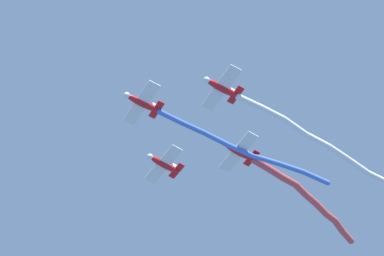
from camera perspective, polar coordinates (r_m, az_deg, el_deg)
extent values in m
ellipsoid|color=red|center=(82.80, -3.85, 1.93)|extent=(4.33, 1.44, 0.87)
sphere|color=white|center=(82.38, -5.09, 2.54)|extent=(0.83, 0.83, 0.74)
ellipsoid|color=black|center=(82.96, -4.16, 2.21)|extent=(1.13, 0.72, 0.46)
cube|color=white|center=(82.67, -3.94, 1.93)|extent=(2.27, 6.33, 0.12)
cube|color=red|center=(83.28, -2.77, 1.43)|extent=(1.13, 2.50, 0.10)
cube|color=white|center=(83.64, -2.81, 1.62)|extent=(0.97, 0.25, 1.20)
cylinder|color=#4C75DB|center=(83.62, -1.64, 0.83)|extent=(3.18, 1.08, 0.67)
cylinder|color=#4C75DB|center=(84.44, 0.14, -0.01)|extent=(2.95, 1.06, 0.72)
cylinder|color=#4C75DB|center=(85.11, 1.93, -0.87)|extent=(3.30, 1.31, 1.17)
cylinder|color=#4C75DB|center=(85.90, 3.79, -1.75)|extent=(3.26, 1.16, 0.67)
cylinder|color=#4C75DB|center=(86.97, 5.73, -2.46)|extent=(3.44, 1.70, 0.64)
cylinder|color=#4C75DB|center=(87.80, 7.69, -3.07)|extent=(3.13, 1.66, 1.01)
cylinder|color=#4C75DB|center=(88.56, 9.55, -3.79)|extent=(3.39, 1.49, 1.15)
sphere|color=#4C75DB|center=(83.25, -2.57, 1.28)|extent=(0.62, 0.62, 0.62)
sphere|color=#4C75DB|center=(84.01, -0.71, 0.37)|extent=(0.62, 0.62, 0.62)
sphere|color=#4C75DB|center=(84.90, 0.98, -0.39)|extent=(0.62, 0.62, 0.62)
sphere|color=#4C75DB|center=(85.35, 2.87, -1.35)|extent=(0.62, 0.62, 0.62)
sphere|color=#4C75DB|center=(86.48, 4.69, -2.16)|extent=(0.62, 0.62, 0.62)
sphere|color=#4C75DB|center=(87.48, 6.76, -2.77)|extent=(0.62, 0.62, 0.62)
sphere|color=#4C75DB|center=(88.14, 8.61, -3.38)|extent=(0.62, 0.62, 0.62)
sphere|color=#4C75DB|center=(89.01, 10.49, -4.20)|extent=(0.62, 0.62, 0.62)
ellipsoid|color=red|center=(81.17, 2.36, 3.10)|extent=(4.33, 1.43, 0.87)
sphere|color=white|center=(80.57, 1.14, 3.74)|extent=(0.83, 0.83, 0.74)
ellipsoid|color=black|center=(81.29, 2.03, 3.39)|extent=(1.13, 0.72, 0.46)
cube|color=white|center=(81.02, 2.28, 3.11)|extent=(2.27, 6.33, 0.12)
cube|color=red|center=(81.79, 3.41, 2.58)|extent=(1.13, 2.50, 0.10)
cube|color=white|center=(82.15, 3.35, 2.77)|extent=(0.97, 0.25, 1.20)
cylinder|color=white|center=(82.23, 4.51, 2.01)|extent=(3.04, 1.28, 0.79)
cylinder|color=white|center=(83.30, 6.26, 1.15)|extent=(3.20, 1.12, 0.85)
cylinder|color=white|center=(84.72, 7.96, 0.11)|extent=(3.40, 0.74, 0.76)
cylinder|color=white|center=(86.17, 9.68, -0.95)|extent=(3.39, 1.22, 0.86)
cylinder|color=white|center=(87.70, 11.29, -1.90)|extent=(3.23, 0.78, 0.86)
cylinder|color=white|center=(89.42, 12.75, -2.90)|extent=(3.29, 0.80, 0.80)
cylinder|color=white|center=(90.98, 14.28, -3.80)|extent=(3.28, 1.33, 0.95)
sphere|color=white|center=(81.80, 3.62, 2.43)|extent=(0.73, 0.73, 0.73)
sphere|color=white|center=(82.68, 5.39, 1.60)|extent=(0.73, 0.73, 0.73)
sphere|color=white|center=(83.95, 7.12, 0.70)|extent=(0.73, 0.73, 0.73)
sphere|color=white|center=(85.52, 8.78, -0.47)|extent=(0.73, 0.73, 0.73)
sphere|color=white|center=(86.85, 10.55, -1.41)|extent=(0.73, 0.73, 0.73)
sphere|color=white|center=(88.58, 12.01, -2.39)|extent=(0.73, 0.73, 0.73)
sphere|color=white|center=(90.29, 13.47, -3.41)|extent=(0.73, 0.73, 0.73)
ellipsoid|color=red|center=(88.02, -2.17, -2.84)|extent=(4.30, 1.17, 0.87)
sphere|color=white|center=(87.41, -3.28, -2.24)|extent=(0.79, 0.79, 0.74)
ellipsoid|color=black|center=(88.12, -2.46, -2.56)|extent=(1.10, 0.65, 0.46)
cube|color=white|center=(87.89, -2.26, -2.85)|extent=(1.88, 6.27, 0.12)
cube|color=red|center=(88.66, -1.21, -3.34)|extent=(0.98, 2.47, 0.10)
cube|color=white|center=(88.99, -1.25, -3.13)|extent=(0.97, 0.18, 1.20)
ellipsoid|color=red|center=(86.41, 3.69, -1.87)|extent=(4.32, 1.32, 0.87)
sphere|color=white|center=(85.67, 2.58, -1.28)|extent=(0.81, 0.81, 0.74)
ellipsoid|color=black|center=(86.47, 3.39, -1.59)|extent=(1.12, 0.69, 0.46)
cube|color=white|center=(86.26, 3.62, -1.87)|extent=(2.10, 6.31, 0.12)
cube|color=red|center=(87.15, 4.65, -2.35)|extent=(1.07, 2.49, 0.10)
cube|color=white|center=(87.48, 4.59, -2.15)|extent=(0.97, 0.22, 1.20)
cylinder|color=#DB4C4C|center=(87.83, 5.47, -2.86)|extent=(2.63, 0.90, 1.07)
cylinder|color=#DB4C4C|center=(89.04, 6.55, -3.51)|extent=(2.12, 0.91, 1.04)
cylinder|color=#DB4C4C|center=(90.38, 7.53, -4.08)|extent=(2.57, 0.94, 1.35)
cylinder|color=#DB4C4C|center=(91.84, 8.43, -4.75)|extent=(2.40, 1.29, 0.98)
cylinder|color=#DB4C4C|center=(93.21, 9.20, -5.46)|extent=(2.30, 1.19, 1.08)
cylinder|color=#DB4C4C|center=(94.57, 10.00, -6.20)|extent=(2.52, 1.27, 0.96)
cylinder|color=#DB4C4C|center=(96.11, 10.73, -6.84)|extent=(2.43, 1.26, 1.47)
cylinder|color=#DB4C4C|center=(97.75, 11.30, -7.44)|extent=(2.42, 1.55, 1.07)
cylinder|color=#DB4C4C|center=(99.23, 11.90, -8.18)|extent=(2.39, 1.34, 0.96)
sphere|color=#DB4C4C|center=(87.18, 4.84, -2.49)|extent=(0.87, 0.87, 0.87)
sphere|color=#DB4C4C|center=(88.49, 6.08, -3.22)|extent=(0.87, 0.87, 0.87)
sphere|color=#DB4C4C|center=(89.60, 7.01, -3.80)|extent=(0.87, 0.87, 0.87)
sphere|color=#DB4C4C|center=(91.17, 8.04, -4.36)|extent=(0.87, 0.87, 0.87)
sphere|color=#DB4C4C|center=(92.53, 8.82, -5.13)|extent=(0.87, 0.87, 0.87)
sphere|color=#DB4C4C|center=(93.90, 9.58, -5.77)|extent=(0.87, 0.87, 0.87)
sphere|color=#DB4C4C|center=(95.25, 10.42, -6.61)|extent=(0.87, 0.87, 0.87)
sphere|color=#DB4C4C|center=(96.96, 11.04, -7.07)|extent=(0.87, 0.87, 0.87)
sphere|color=#DB4C4C|center=(98.54, 11.57, -7.80)|extent=(0.87, 0.87, 0.87)
sphere|color=#DB4C4C|center=(99.92, 12.24, -8.55)|extent=(0.87, 0.87, 0.87)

